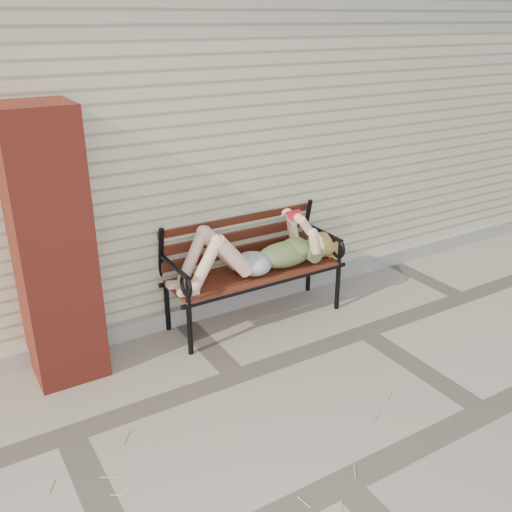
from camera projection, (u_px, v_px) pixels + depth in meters
ground at (364, 332)px, 4.89m from camera, size 80.00×80.00×0.00m
house_wall at (202, 109)px, 6.67m from camera, size 8.00×4.00×3.00m
foundation_strip at (299, 283)px, 5.63m from camera, size 8.00×0.10×0.15m
brick_pillar at (52, 248)px, 3.99m from camera, size 0.50×0.50×2.00m
garden_bench at (249, 252)px, 4.96m from camera, size 1.68×0.67×1.09m
reading_woman at (259, 252)px, 4.85m from camera, size 1.59×0.36×0.50m
straw_scatter at (253, 488)px, 3.27m from camera, size 2.94×1.62×0.01m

